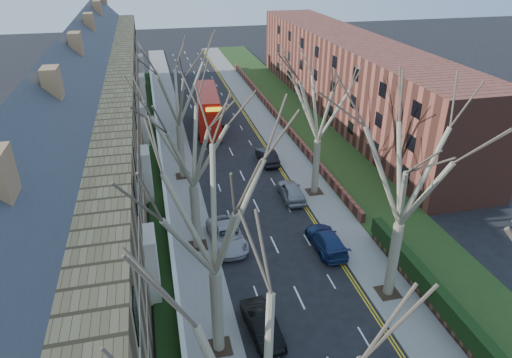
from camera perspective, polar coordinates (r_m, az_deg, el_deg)
pavement_left at (r=55.22m, az=-10.44°, el=5.29°), size 3.00×102.00×0.12m
pavement_right at (r=56.91m, az=1.74°, el=6.40°), size 3.00×102.00×0.12m
terrace_left at (r=46.15m, az=-19.86°, el=6.99°), size 9.70×78.00×13.60m
flats_right at (r=62.79m, az=11.25°, el=12.61°), size 13.97×54.00×10.00m
wall_hedge_right at (r=28.52m, az=26.03°, el=-18.25°), size 0.70×24.00×1.80m
front_wall_left at (r=47.59m, az=-11.80°, el=2.25°), size 0.30×78.00×1.00m
grass_verge_right at (r=58.14m, az=6.06°, el=6.82°), size 6.00×102.00×0.06m
tree_left_mid at (r=21.34m, az=-5.58°, el=-2.83°), size 10.50×10.50×14.71m
tree_left_far at (r=30.50m, az=-8.29°, el=5.83°), size 10.15×10.15×14.22m
tree_left_dist at (r=41.82m, az=-10.05°, el=12.01°), size 10.50×10.50×14.71m
tree_right_mid at (r=26.71m, az=18.70°, el=2.20°), size 10.50×10.50×14.71m
tree_right_far at (r=38.57m, az=8.09°, el=10.39°), size 10.15×10.15×14.22m
double_decker_bus at (r=56.48m, az=-6.06°, el=8.49°), size 3.45×11.24×4.63m
car_left_mid at (r=27.60m, az=0.80°, el=-17.75°), size 1.90×4.35×1.39m
car_left_far at (r=34.66m, az=-3.63°, el=-7.06°), size 2.76×5.40×1.46m
car_right_near at (r=34.53m, az=8.79°, el=-7.55°), size 2.06×4.93×1.42m
car_right_mid at (r=40.65m, az=4.45°, el=-1.49°), size 1.96×4.54×1.53m
car_right_far at (r=47.36m, az=1.42°, el=2.85°), size 1.62×4.38×1.43m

